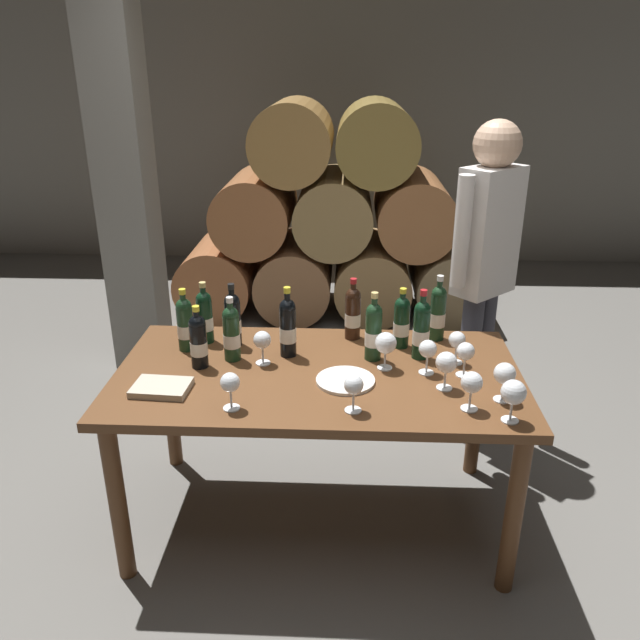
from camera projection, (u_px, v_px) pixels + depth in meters
name	position (u px, v px, depth m)	size (l,w,h in m)	color
ground_plane	(318.00, 516.00, 2.94)	(14.00, 14.00, 0.00)	#66635E
cellar_back_wall	(339.00, 120.00, 6.27)	(10.00, 0.24, 2.80)	slate
barrel_stack	(334.00, 226.00, 5.05)	(2.49, 0.90, 1.69)	#985934
stone_pillar	(125.00, 174.00, 3.97)	(0.32, 0.32, 2.60)	slate
dining_table	(318.00, 390.00, 2.68)	(1.70, 0.90, 0.76)	brown
wine_bottle_0	(402.00, 321.00, 2.83)	(0.07, 0.07, 0.28)	black
wine_bottle_1	(233.00, 319.00, 2.84)	(0.07, 0.07, 0.30)	black
wine_bottle_2	(198.00, 341.00, 2.64)	(0.07, 0.07, 0.28)	black
wine_bottle_3	(421.00, 329.00, 2.72)	(0.07, 0.07, 0.32)	black
wine_bottle_4	(438.00, 312.00, 2.90)	(0.07, 0.07, 0.31)	#19381E
wine_bottle_5	(373.00, 331.00, 2.71)	(0.07, 0.07, 0.31)	#19381E
wine_bottle_6	(288.00, 327.00, 2.74)	(0.07, 0.07, 0.32)	black
wine_bottle_7	(205.00, 316.00, 2.87)	(0.07, 0.07, 0.29)	black
wine_bottle_8	(231.00, 333.00, 2.70)	(0.07, 0.07, 0.29)	#19381E
wine_bottle_9	(353.00, 313.00, 2.91)	(0.07, 0.07, 0.29)	black
wine_bottle_10	(185.00, 324.00, 2.80)	(0.07, 0.07, 0.29)	#19381E
wine_glass_0	(386.00, 344.00, 2.62)	(0.09, 0.09, 0.16)	white
wine_glass_1	(505.00, 375.00, 2.38)	(0.08, 0.08, 0.16)	white
wine_glass_2	(457.00, 341.00, 2.68)	(0.07, 0.07, 0.15)	white
wine_glass_3	(446.00, 363.00, 2.46)	(0.09, 0.09, 0.16)	white
wine_glass_4	(230.00, 384.00, 2.32)	(0.07, 0.07, 0.15)	white
wine_glass_5	(354.00, 386.00, 2.31)	(0.07, 0.07, 0.15)	white
wine_glass_6	(466.00, 353.00, 2.57)	(0.07, 0.07, 0.15)	white
wine_glass_7	(428.00, 350.00, 2.59)	(0.07, 0.07, 0.15)	white
wine_glass_8	(472.00, 383.00, 2.32)	(0.08, 0.08, 0.16)	white
wine_glass_9	(262.00, 341.00, 2.67)	(0.08, 0.08, 0.15)	white
wine_glass_10	(513.00, 393.00, 2.24)	(0.09, 0.09, 0.16)	white
tasting_notebook	(161.00, 388.00, 2.48)	(0.22, 0.16, 0.03)	#B2A893
serving_plate	(345.00, 380.00, 2.55)	(0.24, 0.24, 0.01)	white
sommelier_presenting	(486.00, 257.00, 3.19)	(0.39, 0.36, 1.72)	#383842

